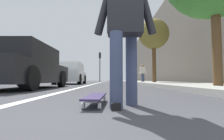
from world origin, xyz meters
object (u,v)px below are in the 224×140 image
traffic_light (100,62)px  street_tree_mid (154,35)px  pedestrian_distant (143,72)px  parked_car_near (25,68)px  parked_car_mid (71,74)px  skater_person (125,25)px  skateboard (96,97)px

traffic_light → street_tree_mid: size_ratio=0.88×
street_tree_mid → pedestrian_distant: bearing=3.4°
traffic_light → pedestrian_distant: (-8.18, -4.44, -1.87)m
parked_car_near → parked_car_mid: size_ratio=0.96×
street_tree_mid → pedestrian_distant: (3.27, 0.20, -2.55)m
parked_car_near → parked_car_mid: parked_car_near is taller
skater_person → parked_car_near: bearing=38.9°
street_tree_mid → pedestrian_distant: size_ratio=2.73×
skateboard → traffic_light: size_ratio=0.21×
parked_car_near → traffic_light: size_ratio=1.06×
skateboard → skater_person: skater_person is taller
skater_person → parked_car_near: (3.89, 3.15, -0.21)m
parked_car_near → traffic_light: (17.38, -1.37, 2.12)m
traffic_light → pedestrian_distant: bearing=-151.5°
traffic_light → pedestrian_distant: size_ratio=2.42×
parked_car_mid → pedestrian_distant: pedestrian_distant is taller
skateboard → parked_car_near: parked_car_near is taller
skater_person → parked_car_mid: size_ratio=0.36×
parked_car_mid → street_tree_mid: (-0.42, -5.97, 2.80)m
parked_car_mid → traffic_light: (11.03, -1.33, 2.12)m
parked_car_mid → skateboard: bearing=-164.7°
skateboard → parked_car_near: 4.72m
skateboard → parked_car_mid: 10.48m
parked_car_near → parked_car_mid: (6.34, -0.04, -0.00)m
skater_person → skateboard: bearing=66.7°
skateboard → parked_car_near: (3.74, 2.80, 0.63)m
skateboard → street_tree_mid: 10.75m
skateboard → parked_car_mid: (10.09, 2.76, 0.63)m
skateboard → parked_car_mid: size_ratio=0.19×
parked_car_near → street_tree_mid: bearing=-45.4°
parked_car_near → traffic_light: bearing=-4.5°
parked_car_near → pedestrian_distant: 10.88m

